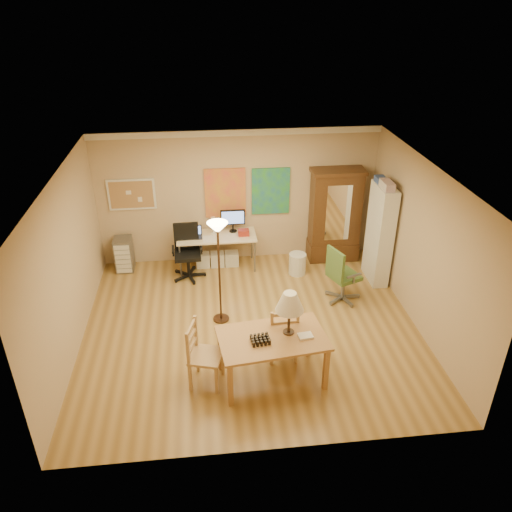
{
  "coord_description": "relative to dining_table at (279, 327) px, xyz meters",
  "views": [
    {
      "loc": [
        -0.68,
        -6.71,
        5.04
      ],
      "look_at": [
        0.11,
        0.3,
        1.19
      ],
      "focal_mm": 35.0,
      "sensor_mm": 36.0,
      "label": 1
    }
  ],
  "objects": [
    {
      "name": "art_panel_left",
      "position": [
        -0.51,
        3.69,
        0.56
      ],
      "size": [
        0.8,
        0.04,
        1.0
      ],
      "primitive_type": "cube",
      "color": "gold",
      "rests_on": "floor"
    },
    {
      "name": "ladder_chair_left",
      "position": [
        -1.05,
        0.01,
        -0.42
      ],
      "size": [
        0.55,
        0.56,
        0.99
      ],
      "color": "#AC7D4E",
      "rests_on": "floor"
    },
    {
      "name": "floor",
      "position": [
        -0.26,
        1.22,
        -0.89
      ],
      "size": [
        5.5,
        5.5,
        0.0
      ],
      "primitive_type": "plane",
      "color": "olive",
      "rests_on": "ground"
    },
    {
      "name": "corkboard",
      "position": [
        -2.31,
        3.69,
        0.61
      ],
      "size": [
        0.9,
        0.04,
        0.62
      ],
      "primitive_type": "cube",
      "color": "tan",
      "rests_on": "floor"
    },
    {
      "name": "bookshelf",
      "position": [
        2.29,
        2.55,
        0.06
      ],
      "size": [
        0.29,
        0.76,
        1.9
      ],
      "color": "white",
      "rests_on": "floor"
    },
    {
      "name": "armoire",
      "position": [
        1.67,
        3.45,
        -0.05
      ],
      "size": [
        1.05,
        0.5,
        1.93
      ],
      "color": "#36190E",
      "rests_on": "floor"
    },
    {
      "name": "art_panel_right",
      "position": [
        0.39,
        3.69,
        0.56
      ],
      "size": [
        0.75,
        0.04,
        0.95
      ],
      "primitive_type": "cube",
      "color": "teal",
      "rests_on": "floor"
    },
    {
      "name": "computer_desk",
      "position": [
        -0.69,
        3.37,
        -0.46
      ],
      "size": [
        1.55,
        0.68,
        1.17
      ],
      "color": "beige",
      "rests_on": "floor"
    },
    {
      "name": "drawer_cart",
      "position": [
        -2.56,
        3.44,
        -0.55
      ],
      "size": [
        0.34,
        0.41,
        0.68
      ],
      "color": "slate",
      "rests_on": "floor"
    },
    {
      "name": "dining_table",
      "position": [
        0.0,
        0.0,
        0.0
      ],
      "size": [
        1.59,
        1.07,
        1.4
      ],
      "color": "olive",
      "rests_on": "floor"
    },
    {
      "name": "wastebin",
      "position": [
        0.83,
        2.9,
        -0.67
      ],
      "size": [
        0.34,
        0.34,
        0.43
      ],
      "primitive_type": "cylinder",
      "color": "silver",
      "rests_on": "floor"
    },
    {
      "name": "torchiere_lamp",
      "position": [
        -0.74,
        1.51,
        0.57
      ],
      "size": [
        0.33,
        0.33,
        1.82
      ],
      "color": "#3B2617",
      "rests_on": "floor"
    },
    {
      "name": "office_chair_green",
      "position": [
        1.44,
        1.88,
        -0.6
      ],
      "size": [
        0.65,
        0.65,
        1.06
      ],
      "color": "slate",
      "rests_on": "floor"
    },
    {
      "name": "office_chair_black",
      "position": [
        -1.3,
        3.02,
        -0.6
      ],
      "size": [
        0.66,
        0.66,
        1.07
      ],
      "color": "black",
      "rests_on": "floor"
    },
    {
      "name": "ladder_chair_back",
      "position": [
        0.13,
        0.42,
        -0.44
      ],
      "size": [
        0.46,
        0.44,
        0.95
      ],
      "color": "#AC7D4E",
      "rests_on": "floor"
    },
    {
      "name": "crown_molding",
      "position": [
        -0.26,
        3.68,
        1.75
      ],
      "size": [
        5.5,
        0.08,
        0.12
      ],
      "primitive_type": "cube",
      "color": "white",
      "rests_on": "floor"
    }
  ]
}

